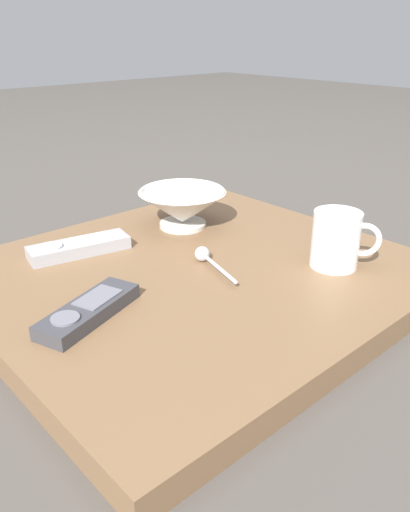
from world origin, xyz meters
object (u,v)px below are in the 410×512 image
teaspoon (206,257)px  tv_remote_far (89,311)px  cereal_bowl (182,206)px  tv_remote_near (79,247)px  coffee_mug (337,239)px

teaspoon → tv_remote_far: 0.22m
cereal_bowl → tv_remote_near: cereal_bowl is taller
teaspoon → tv_remote_far: teaspoon is taller
coffee_mug → tv_remote_far: coffee_mug is taller
cereal_bowl → tv_remote_near: (0.02, 0.21, -0.03)m
cereal_bowl → tv_remote_far: size_ratio=1.00×
teaspoon → tv_remote_near: 0.21m
tv_remote_far → tv_remote_near: bearing=-26.3°
cereal_bowl → teaspoon: bearing=152.2°
cereal_bowl → coffee_mug: (-0.29, -0.07, 0.00)m
coffee_mug → teaspoon: coffee_mug is taller
cereal_bowl → tv_remote_far: bearing=119.8°
coffee_mug → tv_remote_far: bearing=71.9°
cereal_bowl → teaspoon: cereal_bowl is taller
tv_remote_near → tv_remote_far: bearing=153.7°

